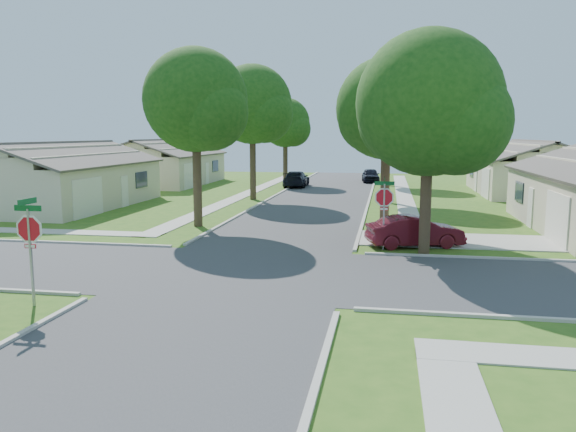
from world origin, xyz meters
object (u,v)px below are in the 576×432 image
at_px(stop_sign_sw, 29,233).
at_px(car_driveway, 415,231).
at_px(tree_w_mid, 253,108).
at_px(tree_e_near, 388,113).
at_px(tree_w_far, 286,125).
at_px(tree_e_mid, 388,111).
at_px(tree_w_near, 197,105).
at_px(house_nw_near, 62,183).
at_px(car_curb_west, 296,179).
at_px(tree_e_far, 388,119).
at_px(house_ne_far, 530,174).
at_px(stop_sign_ne, 384,200).
at_px(car_curb_east, 371,175).
at_px(tree_ne_corner, 430,110).
at_px(house_nw_far, 164,168).

relative_size(stop_sign_sw, car_driveway, 0.75).
xyz_separation_m(stop_sign_sw, tree_w_mid, (0.06, 25.71, 4.46)).
bearing_deg(tree_e_near, tree_w_far, 110.61).
distance_m(tree_e_mid, tree_w_mid, 9.40).
relative_size(tree_w_near, tree_w_far, 1.12).
xyz_separation_m(house_nw_near, car_curb_west, (12.79, 16.23, -0.81)).
distance_m(stop_sign_sw, tree_e_mid, 27.71).
relative_size(tree_e_near, tree_e_far, 0.95).
distance_m(car_driveway, car_curb_west, 27.32).
distance_m(tree_w_mid, tree_w_far, 13.04).
distance_m(stop_sign_sw, house_ne_far, 39.55).
xyz_separation_m(stop_sign_ne, tree_w_mid, (-9.34, 16.31, 4.46)).
xyz_separation_m(tree_w_near, house_ne_far, (20.64, 19.99, -4.60)).
xyz_separation_m(tree_e_mid, tree_w_near, (-9.40, -12.00, -0.14)).
xyz_separation_m(tree_e_far, house_nw_near, (-20.75, -19.01, -4.46)).
bearing_deg(car_curb_east, car_driveway, -90.55).
xyz_separation_m(tree_ne_corner, house_ne_far, (9.63, 24.79, -4.08)).
bearing_deg(tree_w_mid, tree_e_near, -51.95).
height_order(tree_e_mid, house_ne_far, tree_e_mid).
distance_m(tree_e_far, car_curb_west, 9.94).
xyz_separation_m(tree_w_near, tree_ne_corner, (11.00, -4.80, -0.52)).
relative_size(tree_w_far, car_curb_west, 1.66).
xyz_separation_m(tree_w_far, house_nw_near, (-11.34, -19.01, -3.99)).
relative_size(tree_w_near, tree_w_mid, 0.94).
bearing_deg(tree_w_far, car_curb_west, -62.47).
relative_size(tree_e_near, tree_w_mid, 0.87).
xyz_separation_m(stop_sign_ne, tree_ne_corner, (1.66, -0.49, 3.56)).
height_order(tree_e_far, car_curb_east, tree_e_far).
bearing_deg(car_driveway, house_nw_near, 49.88).
distance_m(tree_w_near, car_curb_east, 29.79).
bearing_deg(tree_w_near, tree_w_mid, 89.98).
distance_m(tree_e_far, car_driveway, 29.03).
bearing_deg(tree_w_far, car_driveway, -69.51).
relative_size(stop_sign_ne, car_curb_west, 0.61).
xyz_separation_m(tree_e_mid, car_curb_east, (-1.56, 16.22, -5.58)).
relative_size(tree_w_far, car_curb_east, 2.02).
bearing_deg(house_nw_near, stop_sign_ne, -26.46).
bearing_deg(tree_w_far, tree_w_near, -89.99).
bearing_deg(house_ne_far, car_curb_east, 147.26).
distance_m(stop_sign_ne, house_ne_far, 26.80).
distance_m(tree_ne_corner, car_curb_west, 29.07).
bearing_deg(tree_e_far, car_curb_east, 115.78).
relative_size(tree_w_near, car_curb_west, 1.85).
bearing_deg(tree_w_far, house_nw_near, -120.82).
bearing_deg(tree_e_mid, stop_sign_sw, -110.20).
xyz_separation_m(tree_e_near, house_nw_far, (-20.74, 22.99, -4.13)).
distance_m(stop_sign_ne, tree_e_near, 5.62).
xyz_separation_m(tree_w_far, tree_ne_corner, (11.01, -29.80, 0.09)).
xyz_separation_m(stop_sign_ne, car_driveway, (1.30, 0.80, -1.37)).
bearing_deg(house_nw_near, car_curb_west, 51.75).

